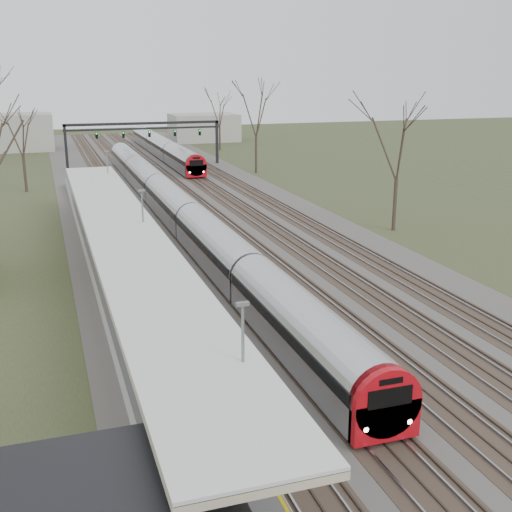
# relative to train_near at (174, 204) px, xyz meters

# --- Properties ---
(track_bed) EXTENTS (24.00, 160.00, 0.22)m
(track_bed) POSITION_rel_train_near_xyz_m (2.76, 3.72, -1.42)
(track_bed) COLOR #474442
(track_bed) RESTS_ON ground
(platform) EXTENTS (3.50, 69.00, 1.00)m
(platform) POSITION_rel_train_near_xyz_m (-6.55, -13.78, -0.98)
(platform) COLOR #9E9B93
(platform) RESTS_ON ground
(canopy) EXTENTS (4.10, 50.00, 3.11)m
(canopy) POSITION_rel_train_near_xyz_m (-6.55, -18.29, 2.45)
(canopy) COLOR slate
(canopy) RESTS_ON platform
(signal_gantry) EXTENTS (21.00, 0.59, 6.08)m
(signal_gantry) POSITION_rel_train_near_xyz_m (2.79, 33.71, 3.43)
(signal_gantry) COLOR black
(signal_gantry) RESTS_ON ground
(tree_east_far) EXTENTS (5.00, 5.00, 10.30)m
(tree_east_far) POSITION_rel_train_near_xyz_m (16.50, -9.28, 5.81)
(tree_east_far) COLOR #2D231C
(tree_east_far) RESTS_ON ground
(train_near) EXTENTS (2.62, 75.21, 3.05)m
(train_near) POSITION_rel_train_near_xyz_m (0.00, 0.00, 0.00)
(train_near) COLOR #B1B4BC
(train_near) RESTS_ON ground
(train_far) EXTENTS (2.62, 45.21, 3.05)m
(train_far) POSITION_rel_train_near_xyz_m (7.00, 43.35, 0.00)
(train_far) COLOR #B1B4BC
(train_far) RESTS_ON ground
(passenger) EXTENTS (0.44, 0.62, 1.61)m
(passenger) POSITION_rel_train_near_xyz_m (-5.71, -35.35, 0.33)
(passenger) COLOR navy
(passenger) RESTS_ON platform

